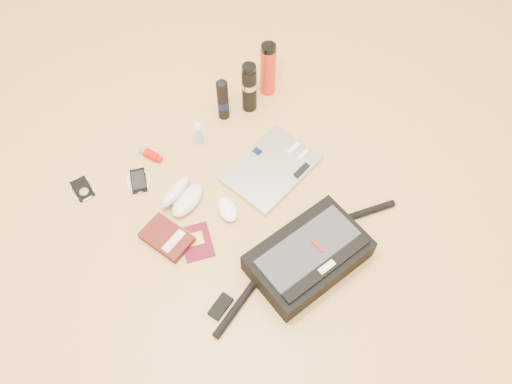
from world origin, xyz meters
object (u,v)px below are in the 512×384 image
(messenger_bag, at_px, (308,256))
(thermos_red, at_px, (268,69))
(thermos_black, at_px, (249,88))
(book, at_px, (167,237))
(laptop, at_px, (272,168))

(messenger_bag, bearing_deg, thermos_red, 61.09)
(thermos_red, bearing_deg, messenger_bag, -117.84)
(messenger_bag, relative_size, thermos_black, 3.51)
(messenger_bag, bearing_deg, thermos_black, 68.12)
(messenger_bag, height_order, book, messenger_bag)
(messenger_bag, relative_size, book, 4.09)
(book, height_order, thermos_black, thermos_black)
(messenger_bag, height_order, laptop, messenger_bag)
(messenger_bag, height_order, thermos_black, thermos_black)
(messenger_bag, relative_size, laptop, 2.11)
(messenger_bag, relative_size, thermos_red, 3.28)
(messenger_bag, distance_m, thermos_red, 0.84)
(messenger_bag, distance_m, book, 0.51)
(book, bearing_deg, thermos_black, 11.36)
(thermos_black, distance_m, thermos_red, 0.13)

